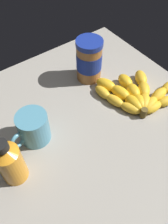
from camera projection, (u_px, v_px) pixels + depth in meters
ground_plane at (86, 125)px, 69.85cm from camera, size 70.57×72.17×4.87cm
banana_bunch at (138, 95)px, 72.08cm from camera, size 24.49×23.82×3.75cm
peanut_butter_jar at (89, 60)px, 73.95cm from camera, size 8.46×8.46×14.44cm
honey_bottle at (10, 162)px, 52.31cm from camera, size 6.11×6.11×14.91cm
coffee_mug at (33, 128)px, 60.77cm from camera, size 8.31×11.85×9.12cm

